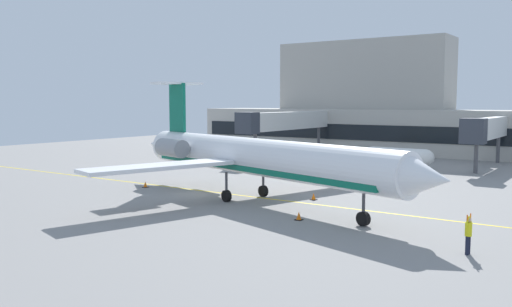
# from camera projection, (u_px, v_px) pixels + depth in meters

# --- Properties ---
(ground) EXTENTS (120.00, 120.00, 0.11)m
(ground) POSITION_uv_depth(u_px,v_px,m) (200.00, 194.00, 44.92)
(ground) COLOR gray
(terminal_building) EXTENTS (56.16, 11.20, 17.20)m
(terminal_building) POSITION_uv_depth(u_px,v_px,m) (366.00, 110.00, 84.77)
(terminal_building) COLOR #B7B2A8
(terminal_building) RESTS_ON ground
(jet_bridge_west) EXTENTS (2.40, 16.09, 5.90)m
(jet_bridge_west) POSITION_uv_depth(u_px,v_px,m) (486.00, 129.00, 61.19)
(jet_bridge_west) COLOR silver
(jet_bridge_west) RESTS_ON ground
(jet_bridge_east) EXTENTS (2.40, 21.13, 6.34)m
(jet_bridge_east) POSITION_uv_depth(u_px,v_px,m) (285.00, 121.00, 73.22)
(jet_bridge_east) COLOR silver
(jet_bridge_east) RESTS_ON ground
(regional_jet) EXTENTS (32.44, 25.09, 9.38)m
(regional_jet) POSITION_uv_depth(u_px,v_px,m) (252.00, 157.00, 41.39)
(regional_jet) COLOR white
(regional_jet) RESTS_ON ground
(baggage_tug) EXTENTS (4.02, 4.34, 2.11)m
(baggage_tug) POSITION_uv_depth(u_px,v_px,m) (256.00, 149.00, 77.07)
(baggage_tug) COLOR silver
(baggage_tug) RESTS_ON ground
(pushback_tractor) EXTENTS (3.21, 2.17, 2.18)m
(pushback_tractor) POSITION_uv_depth(u_px,v_px,m) (342.00, 156.00, 65.72)
(pushback_tractor) COLOR #E5B20C
(pushback_tractor) RESTS_ON ground
(fuel_tank) EXTENTS (8.32, 2.24, 2.27)m
(fuel_tank) POSITION_uv_depth(u_px,v_px,m) (399.00, 156.00, 62.97)
(fuel_tank) COLOR white
(fuel_tank) RESTS_ON ground
(marshaller) EXTENTS (0.34, 0.83, 2.05)m
(marshaller) POSITION_uv_depth(u_px,v_px,m) (468.00, 234.00, 26.88)
(marshaller) COLOR #191E33
(marshaller) RESTS_ON ground
(safety_cone_alpha) EXTENTS (0.47, 0.47, 0.55)m
(safety_cone_alpha) POSITION_uv_depth(u_px,v_px,m) (299.00, 216.00, 34.81)
(safety_cone_alpha) COLOR orange
(safety_cone_alpha) RESTS_ON ground
(safety_cone_bravo) EXTENTS (0.47, 0.47, 0.55)m
(safety_cone_bravo) POSITION_uv_depth(u_px,v_px,m) (314.00, 197.00, 41.97)
(safety_cone_bravo) COLOR orange
(safety_cone_bravo) RESTS_ON ground
(safety_cone_charlie) EXTENTS (0.47, 0.47, 0.55)m
(safety_cone_charlie) POSITION_uv_depth(u_px,v_px,m) (145.00, 185.00, 48.14)
(safety_cone_charlie) COLOR orange
(safety_cone_charlie) RESTS_ON ground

